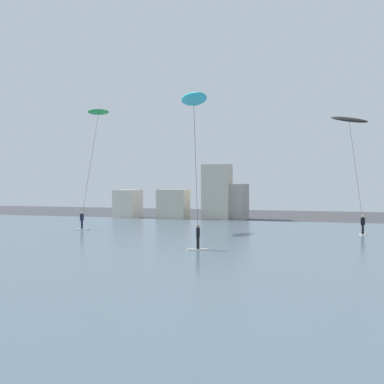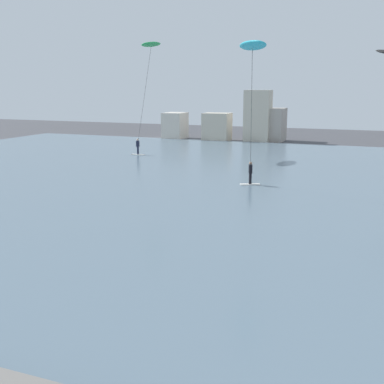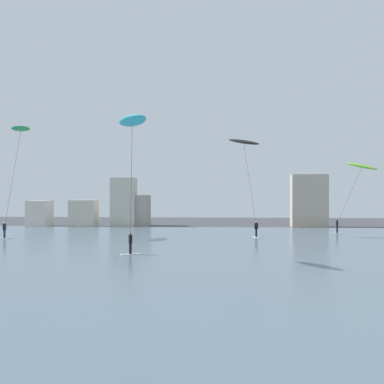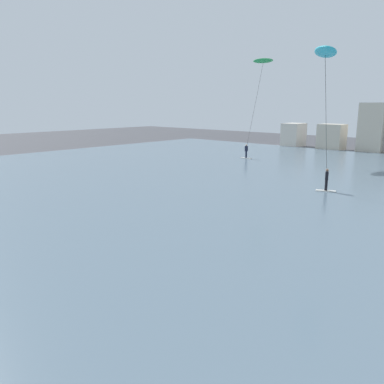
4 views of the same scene
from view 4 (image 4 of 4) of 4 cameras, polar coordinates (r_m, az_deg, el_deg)
name	(u,v)px [view 4 (image 4 of 4)]	position (r m, az deg, el deg)	size (l,w,h in m)	color
water_bay	(383,199)	(29.73, 25.77, -0.86)	(84.00, 52.00, 0.10)	slate
kitesurfer_green	(262,68)	(46.81, 10.04, 17.14)	(2.49, 3.64, 11.33)	silver
kitesurfer_cyan	(325,62)	(26.74, 18.64, 17.33)	(3.16, 5.88, 9.62)	silver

